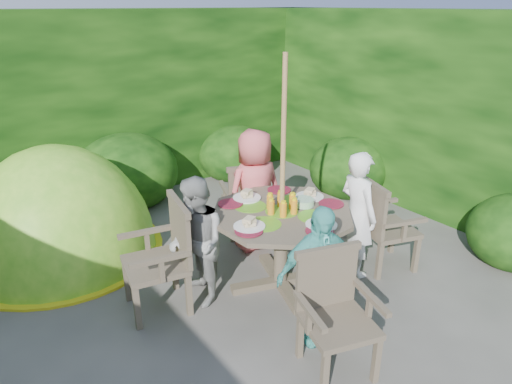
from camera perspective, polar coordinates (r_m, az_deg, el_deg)
ground at (r=3.80m, az=-4.51°, el=-19.87°), size 60.00×60.00×0.00m
hedge_enclosure at (r=4.23m, az=-14.70°, el=3.70°), size 9.00×9.00×2.50m
patio_table at (r=4.26m, az=3.25°, el=-3.94°), size 1.72×1.72×0.95m
parasol_pole at (r=4.08m, az=3.32°, el=1.51°), size 0.06×0.06×2.20m
garden_chair_right at (r=4.81m, az=15.49°, el=-3.85°), size 0.64×0.68×0.92m
garden_chair_left at (r=4.11m, az=-11.43°, el=-7.76°), size 0.62×0.67×0.97m
garden_chair_back at (r=5.28m, az=-1.16°, el=-0.79°), size 0.66×0.62×0.88m
garden_chair_front at (r=3.50m, az=9.75°, el=-14.36°), size 0.65×0.61×0.89m
child_right at (r=4.59m, az=12.56°, el=-2.75°), size 0.36×0.50×1.29m
child_left at (r=4.10m, az=-7.40°, el=-6.29°), size 0.54×0.65×1.20m
child_back at (r=4.94m, az=-0.12°, el=0.14°), size 0.69×0.47×1.36m
child_front at (r=3.66m, az=7.72°, el=-10.30°), size 0.75×0.48×1.18m
dome_tent at (r=5.52m, az=-22.72°, el=-7.04°), size 2.13×2.13×2.44m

